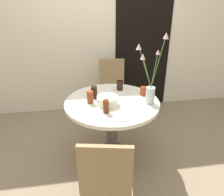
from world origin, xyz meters
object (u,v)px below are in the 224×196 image
(chair_right_flank, at_px, (107,180))
(drink_glass_1, at_px, (94,92))
(drink_glass_0, at_px, (120,85))
(drink_glass_3, at_px, (143,91))
(chair_left_flank, at_px, (112,86))
(flower_vase, at_px, (151,82))
(birthday_cake, at_px, (108,101))
(side_plate, at_px, (122,117))
(drink_glass_4, at_px, (106,106))
(drink_glass_2, at_px, (90,97))

(chair_right_flank, height_order, drink_glass_1, chair_right_flank)
(drink_glass_0, relative_size, drink_glass_3, 1.14)
(chair_left_flank, xyz_separation_m, flower_vase, (0.25, -1.03, 0.45))
(chair_left_flank, distance_m, birthday_cake, 1.05)
(side_plate, relative_size, drink_glass_3, 1.55)
(drink_glass_4, bearing_deg, drink_glass_3, 35.59)
(drink_glass_4, bearing_deg, chair_right_flank, -97.37)
(side_plate, bearing_deg, drink_glass_0, 81.23)
(side_plate, bearing_deg, drink_glass_1, 115.40)
(chair_left_flank, xyz_separation_m, drink_glass_2, (-0.38, -0.93, 0.27))
(drink_glass_3, bearing_deg, drink_glass_4, -144.41)
(flower_vase, xyz_separation_m, drink_glass_2, (-0.64, 0.10, -0.18))
(drink_glass_1, bearing_deg, drink_glass_4, -76.42)
(drink_glass_1, bearing_deg, birthday_cake, -56.46)
(chair_left_flank, distance_m, flower_vase, 1.15)
(chair_left_flank, height_order, flower_vase, flower_vase)
(drink_glass_0, height_order, drink_glass_2, drink_glass_2)
(chair_right_flank, distance_m, side_plate, 0.64)
(birthday_cake, relative_size, flower_vase, 0.31)
(flower_vase, height_order, drink_glass_3, flower_vase)
(drink_glass_3, bearing_deg, flower_vase, -87.18)
(drink_glass_2, bearing_deg, chair_right_flank, -86.65)
(side_plate, xyz_separation_m, drink_glass_0, (0.10, 0.67, 0.05))
(chair_right_flank, relative_size, drink_glass_0, 7.83)
(drink_glass_2, bearing_deg, drink_glass_3, 9.27)
(drink_glass_3, bearing_deg, chair_right_flank, -119.21)
(drink_glass_0, xyz_separation_m, drink_glass_3, (0.24, -0.20, -0.01))
(chair_right_flank, relative_size, drink_glass_4, 6.76)
(chair_left_flank, height_order, drink_glass_1, chair_left_flank)
(flower_vase, relative_size, drink_glass_3, 7.00)
(drink_glass_1, bearing_deg, drink_glass_3, -1.97)
(chair_left_flank, xyz_separation_m, drink_glass_0, (0.00, -0.62, 0.27))
(side_plate, height_order, drink_glass_2, drink_glass_2)
(birthday_cake, height_order, drink_glass_0, birthday_cake)
(flower_vase, height_order, drink_glass_2, flower_vase)
(flower_vase, height_order, drink_glass_0, flower_vase)
(drink_glass_0, bearing_deg, birthday_cake, -118.87)
(chair_right_flank, bearing_deg, drink_glass_2, -75.19)
(drink_glass_3, relative_size, drink_glass_4, 0.76)
(side_plate, xyz_separation_m, drink_glass_2, (-0.28, 0.37, 0.06))
(chair_right_flank, height_order, drink_glass_4, chair_right_flank)
(flower_vase, bearing_deg, birthday_cake, 176.20)
(chair_left_flank, xyz_separation_m, side_plate, (-0.10, -1.29, 0.21))
(side_plate, bearing_deg, birthday_cake, 109.34)
(chair_right_flank, distance_m, drink_glass_1, 1.08)
(birthday_cake, bearing_deg, chair_right_flank, -98.49)
(flower_vase, relative_size, drink_glass_1, 5.31)
(drink_glass_0, height_order, drink_glass_3, drink_glass_0)
(side_plate, distance_m, drink_glass_3, 0.58)
(drink_glass_2, distance_m, drink_glass_4, 0.28)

